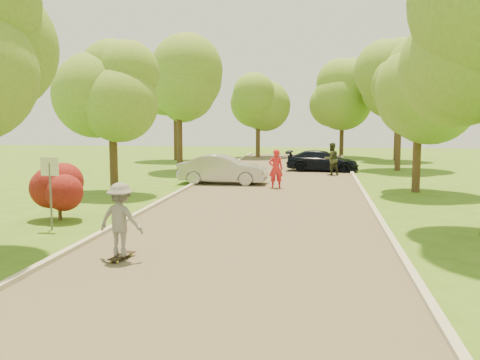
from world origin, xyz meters
The scene contains 20 objects.
ground centered at (0.00, 0.00, 0.00)m, with size 100.00×100.00×0.00m, color #396317.
road centered at (0.00, 8.00, 0.01)m, with size 8.00×60.00×0.01m, color #4C4438.
curb_left centered at (-4.05, 8.00, 0.06)m, with size 0.18×60.00×0.12m, color #B2AD9E.
curb_right centered at (4.05, 8.00, 0.06)m, with size 0.18×60.00×0.12m, color #B2AD9E.
street_sign centered at (-5.80, 4.00, 1.56)m, with size 0.55×0.06×2.17m.
red_shrub centered at (-6.30, 5.50, 1.10)m, with size 1.70×1.70×1.95m.
tree_l_midb centered at (-6.81, 12.00, 4.59)m, with size 4.30×4.20×6.62m.
tree_l_far centered at (-6.39, 22.00, 5.47)m, with size 4.92×4.80×7.79m.
tree_r_midb centered at (6.60, 14.00, 4.88)m, with size 4.51×4.40×7.01m.
tree_r_far centered at (7.23, 24.00, 5.83)m, with size 5.33×5.20×8.34m.
tree_bg_a centered at (-8.78, 30.00, 5.31)m, with size 5.12×5.00×7.72m.
tree_bg_b centered at (8.22, 32.00, 5.54)m, with size 5.12×5.00×7.95m.
tree_bg_c centered at (-2.79, 34.00, 5.02)m, with size 4.92×4.80×7.33m.
tree_bg_d centered at (4.22, 36.00, 5.31)m, with size 5.12×5.00×7.72m.
silver_sedan centered at (-2.71, 15.67, 0.73)m, with size 1.55×4.44×1.46m, color #A9A9AD.
dark_sedan centered at (2.30, 22.81, 0.65)m, with size 1.82×4.47×1.30m, color black.
longboard centered at (-2.50, 1.03, 0.10)m, with size 0.40×0.91×0.10m.
skateboarder centered at (-2.50, 1.03, 0.97)m, with size 1.11×0.64×1.72m, color slate.
person_striped centered at (0.07, 14.41, 0.93)m, with size 0.67×0.44×1.85m, color red.
person_olive centered at (2.80, 20.54, 0.95)m, with size 0.92×0.72×1.89m, color #2C321E.
Camera 1 is at (2.04, -10.70, 3.34)m, focal length 40.00 mm.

